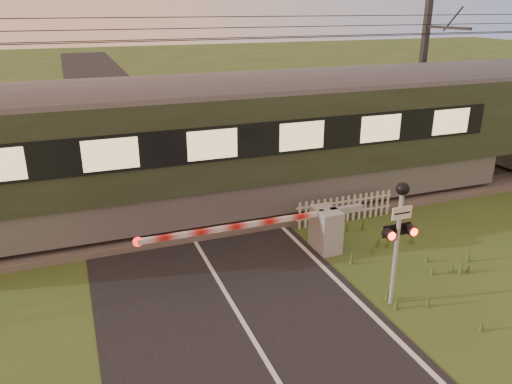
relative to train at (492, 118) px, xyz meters
name	(u,v)px	position (x,y,z in m)	size (l,w,h in m)	color
ground	(254,341)	(-12.15, -6.50, -2.38)	(160.00, 160.00, 0.00)	#344B1D
road	(259,347)	(-12.13, -6.73, -2.37)	(6.00, 140.00, 0.03)	black
track_bed	(182,218)	(-12.15, 0.00, -2.32)	(140.00, 3.40, 0.39)	#47423D
overhead_wires	(171,31)	(-12.15, 0.00, 3.34)	(120.00, 0.62, 0.62)	black
train	(492,118)	(0.00, 0.00, 0.00)	(45.03, 3.11, 4.20)	slate
boom_gate	(318,229)	(-9.09, -3.38, -1.71)	(6.30, 0.93, 1.24)	gray
crossing_signal	(399,223)	(-8.73, -6.30, -0.36)	(0.75, 0.33, 2.93)	gray
picket_fence	(345,209)	(-7.37, -1.89, -1.95)	(3.35, 0.07, 0.86)	silver
catenary_mast	(422,78)	(-1.67, 2.23, 1.28)	(0.22, 2.46, 7.04)	#2D2D30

